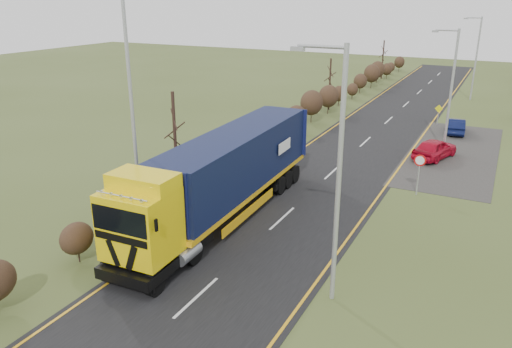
{
  "coord_description": "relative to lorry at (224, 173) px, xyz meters",
  "views": [
    {
      "loc": [
        9.39,
        -17.49,
        10.87
      ],
      "look_at": [
        -1.37,
        3.7,
        2.32
      ],
      "focal_mm": 35.0,
      "sensor_mm": 36.0,
      "label": 1
    }
  ],
  "objects": [
    {
      "name": "streetlight_near",
      "position": [
        7.1,
        -4.35,
        2.7
      ],
      "size": [
        2.01,
        0.19,
        9.45
      ],
      "color": "#A4A6AA",
      "rests_on": "ground"
    },
    {
      "name": "ground",
      "position": [
        2.63,
        -2.68,
        -2.51
      ],
      "size": [
        160.0,
        160.0,
        0.0
      ],
      "primitive_type": "plane",
      "color": "#404C20",
      "rests_on": "ground"
    },
    {
      "name": "hedgerow",
      "position": [
        -3.37,
        5.22,
        -0.89
      ],
      "size": [
        2.24,
        102.04,
        6.05
      ],
      "color": "#301F15",
      "rests_on": "ground"
    },
    {
      "name": "speed_sign",
      "position": [
        8.19,
        7.82,
        -0.8
      ],
      "size": [
        0.67,
        0.1,
        2.43
      ],
      "color": "#A4A6AA",
      "rests_on": "ground"
    },
    {
      "name": "car_blue_sedan",
      "position": [
        8.61,
        23.32,
        -1.89
      ],
      "size": [
        1.74,
        3.88,
        1.24
      ],
      "primitive_type": "imported",
      "rotation": [
        0.0,
        0.0,
        3.26
      ],
      "color": "#091034",
      "rests_on": "ground"
    },
    {
      "name": "warning_board",
      "position": [
        6.83,
        25.62,
        -1.42
      ],
      "size": [
        0.69,
        0.11,
        1.81
      ],
      "color": "#A4A6AA",
      "rests_on": "ground"
    },
    {
      "name": "streetlight_far",
      "position": [
        8.32,
        39.11,
        2.31
      ],
      "size": [
        1.87,
        0.18,
        8.77
      ],
      "color": "#A4A6AA",
      "rests_on": "ground"
    },
    {
      "name": "streetlight_mid",
      "position": [
        8.3,
        17.58,
        2.29
      ],
      "size": [
        1.86,
        0.18,
        8.73
      ],
      "color": "#A4A6AA",
      "rests_on": "ground"
    },
    {
      "name": "lorry",
      "position": [
        0.0,
        0.0,
        0.0
      ],
      "size": [
        3.09,
        15.96,
        4.43
      ],
      "rotation": [
        0.0,
        0.0,
        0.03
      ],
      "color": "black",
      "rests_on": "ground"
    },
    {
      "name": "lane_markings",
      "position": [
        2.63,
        7.02,
        -2.48
      ],
      "size": [
        7.52,
        116.0,
        0.01
      ],
      "color": "orange",
      "rests_on": "road"
    },
    {
      "name": "road",
      "position": [
        2.63,
        7.32,
        -2.5
      ],
      "size": [
        8.0,
        120.0,
        0.02
      ],
      "primitive_type": "cube",
      "color": "black",
      "rests_on": "ground"
    },
    {
      "name": "car_red_hatchback",
      "position": [
        8.05,
        15.37,
        -1.8
      ],
      "size": [
        2.91,
        4.5,
        1.43
      ],
      "primitive_type": "imported",
      "rotation": [
        0.0,
        0.0,
        2.82
      ],
      "color": "#AF081F",
      "rests_on": "ground"
    },
    {
      "name": "layby",
      "position": [
        9.13,
        17.32,
        -2.5
      ],
      "size": [
        6.0,
        18.0,
        0.02
      ],
      "primitive_type": "cube",
      "color": "#2F2D2A",
      "rests_on": "ground"
    },
    {
      "name": "left_pole",
      "position": [
        -2.59,
        -3.43,
        3.16
      ],
      "size": [
        0.16,
        0.16,
        11.35
      ],
      "primitive_type": "cylinder",
      "color": "#A4A6AA",
      "rests_on": "ground"
    }
  ]
}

